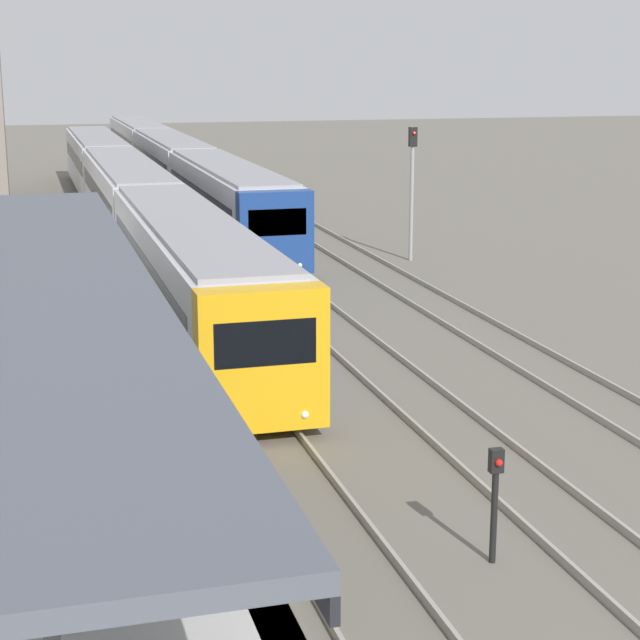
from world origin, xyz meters
TOP-DOWN VIEW (x-y plane):
  - platform_canopy at (-4.21, 10.75)m, footprint 4.00×23.06m
  - person_on_platform at (-2.49, 7.74)m, footprint 0.40×0.40m
  - train_near at (0.00, 36.99)m, footprint 2.56×50.75m
  - train_far at (3.82, 51.01)m, footprint 2.54×48.85m
  - signal_post_near at (2.13, 5.91)m, footprint 0.20×0.21m
  - signal_mast_far at (9.54, 29.32)m, footprint 0.28×0.29m

SIDE VIEW (x-z plane):
  - signal_post_near at x=2.13m, z-range 0.22..2.00m
  - train_far at x=3.82m, z-range 0.17..3.33m
  - train_near at x=0.00m, z-range 0.17..3.35m
  - person_on_platform at x=-2.49m, z-range 1.02..2.68m
  - signal_mast_far at x=9.54m, z-range 0.64..5.53m
  - platform_canopy at x=-4.21m, z-range 2.18..5.06m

